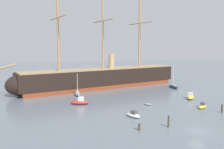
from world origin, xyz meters
TOP-DOWN VIEW (x-y plane):
  - ground_plane at (0.00, 0.00)m, footprint 400.00×400.00m
  - tall_ship at (-3.94, 47.07)m, footprint 70.68×22.94m
  - motorboat_foreground_left at (-7.64, 10.81)m, footprint 2.83×3.85m
  - motorboat_foreground_right at (11.12, 12.25)m, footprint 3.63×2.90m
  - dinghy_near_centre at (-0.07, 19.05)m, footprint 2.08×1.95m
  - motorboat_mid_left at (-16.39, 25.12)m, footprint 5.11×3.35m
  - motorboat_mid_right at (14.76, 21.59)m, footprint 4.53×4.44m
  - sailboat_alongside_bow at (-15.19, 36.30)m, footprint 1.64×5.25m
  - sailboat_alongside_stern at (19.82, 38.14)m, footprint 1.67×5.35m
  - mooring_piling_nearest at (-9.71, 3.40)m, footprint 0.43×0.43m
  - mooring_piling_left_pair at (-3.95, 3.19)m, footprint 0.32×0.32m
  - mooring_piling_right_pair at (12.76, 7.82)m, footprint 0.36×0.36m

SIDE VIEW (x-z plane):
  - ground_plane at x=0.00m, z-range 0.00..0.00m
  - dinghy_near_centre at x=-0.07m, z-range 0.00..0.47m
  - motorboat_foreground_right at x=11.12m, z-range -0.21..1.21m
  - motorboat_foreground_left at x=-7.64m, z-range -0.22..1.27m
  - sailboat_alongside_bow at x=-15.19m, z-range -2.83..3.98m
  - sailboat_alongside_stern at x=19.82m, z-range -2.88..4.05m
  - mooring_piling_nearest at x=-9.71m, z-range 0.00..1.24m
  - motorboat_mid_right at x=14.76m, z-range -0.28..1.60m
  - motorboat_mid_left at x=-16.39m, z-range -0.30..1.69m
  - mooring_piling_right_pair at x=12.76m, z-range 0.00..1.84m
  - mooring_piling_left_pair at x=-3.95m, z-range 0.00..2.19m
  - tall_ship at x=-3.94m, z-range -13.49..21.00m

